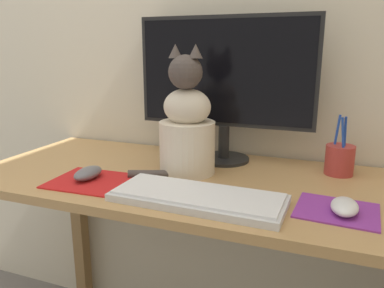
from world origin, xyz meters
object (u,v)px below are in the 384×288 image
object	(u,v)px
computer_mouse_right	(345,207)
cat	(187,127)
keyboard	(198,197)
monitor	(224,80)
computer_mouse_left	(88,173)
pen_cup	(340,159)

from	to	relation	value
computer_mouse_right	cat	distance (m)	0.48
computer_mouse_right	cat	bearing A→B (deg)	161.13
keyboard	cat	xyz separation A→B (m)	(-0.11, 0.20, 0.13)
monitor	cat	distance (m)	0.22
keyboard	computer_mouse_left	size ratio (longest dim) A/B	4.08
monitor	keyboard	distance (m)	0.44
computer_mouse_right	cat	world-z (taller)	cat
monitor	keyboard	world-z (taller)	monitor
computer_mouse_right	pen_cup	distance (m)	0.30
monitor	computer_mouse_right	xyz separation A→B (m)	(0.37, -0.31, -0.25)
computer_mouse_left	computer_mouse_right	world-z (taller)	computer_mouse_left
pen_cup	computer_mouse_left	bearing A→B (deg)	-155.13
cat	pen_cup	xyz separation A→B (m)	(0.43, 0.15, -0.09)
monitor	pen_cup	distance (m)	0.42
computer_mouse_right	monitor	bearing A→B (deg)	140.06
monitor	cat	world-z (taller)	monitor
keyboard	computer_mouse_left	world-z (taller)	computer_mouse_left
computer_mouse_right	pen_cup	bearing A→B (deg)	92.31
computer_mouse_left	keyboard	bearing A→B (deg)	-5.88
computer_mouse_left	cat	bearing A→B (deg)	34.21
computer_mouse_left	cat	xyz separation A→B (m)	(0.24, 0.16, 0.12)
keyboard	pen_cup	distance (m)	0.47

